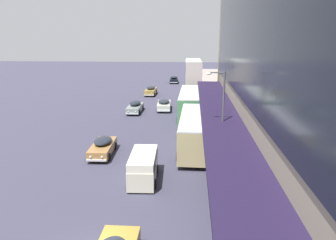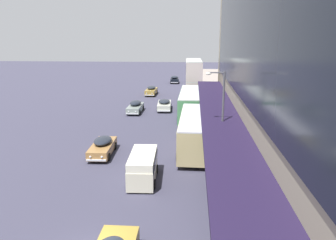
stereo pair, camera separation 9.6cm
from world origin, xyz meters
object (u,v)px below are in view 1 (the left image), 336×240
sedan_lead_mid (164,105)px  sedan_far_back (135,107)px  sedan_trailing_near (174,79)px  pedestrian_at_kerb (256,222)px  vw_van (143,165)px  sedan_trailing_mid (151,91)px  transit_bus_kerbside_rear (193,78)px  sedan_second_mid (103,146)px  transit_bus_kerbside_front (194,130)px  street_lamp (221,110)px  transit_bus_kerbside_far (190,103)px

sedan_lead_mid → sedan_far_back: sedan_far_back is taller
sedan_far_back → sedan_trailing_near: sedan_trailing_near is taller
pedestrian_at_kerb → vw_van: bearing=133.2°
vw_van → pedestrian_at_kerb: pedestrian_at_kerb is taller
sedan_trailing_near → vw_van: (0.71, -50.05, 0.31)m
sedan_lead_mid → sedan_trailing_mid: bearing=105.6°
transit_bus_kerbside_rear → sedan_second_mid: 28.28m
sedan_trailing_mid → sedan_second_mid: (-0.38, -29.77, -0.04)m
sedan_far_back → sedan_second_mid: sedan_far_back is taller
sedan_lead_mid → sedan_far_back: (-3.71, -1.71, 0.01)m
transit_bus_kerbside_front → street_lamp: (2.00, -3.15, 2.51)m
transit_bus_kerbside_front → sedan_far_back: size_ratio=2.18×
transit_bus_kerbside_rear → pedestrian_at_kerb: (3.04, -38.80, -2.16)m
vw_van → street_lamp: street_lamp is taller
sedan_second_mid → street_lamp: (9.76, -1.11, 3.56)m
transit_bus_kerbside_front → transit_bus_kerbside_rear: (-0.12, 25.06, 1.57)m
transit_bus_kerbside_front → transit_bus_kerbside_rear: size_ratio=1.14×
transit_bus_kerbside_front → street_lamp: size_ratio=1.48×
sedan_trailing_near → vw_van: vw_van is taller
transit_bus_kerbside_rear → street_lamp: (2.12, -28.21, 0.94)m
transit_bus_kerbside_front → sedan_far_back: transit_bus_kerbside_front is taller
sedan_far_back → sedan_trailing_mid: sedan_far_back is taller
transit_bus_kerbside_far → sedan_far_back: transit_bus_kerbside_far is taller
sedan_lead_mid → vw_van: (0.53, -22.73, 0.34)m
sedan_lead_mid → sedan_far_back: size_ratio=0.99×
sedan_far_back → transit_bus_kerbside_rear: bearing=54.9°
sedan_second_mid → street_lamp: street_lamp is taller
transit_bus_kerbside_far → sedan_lead_mid: transit_bus_kerbside_far is taller
sedan_far_back → vw_van: size_ratio=1.05×
sedan_lead_mid → sedan_trailing_near: 27.31m
transit_bus_kerbside_far → vw_van: (-3.08, -18.82, -0.76)m
sedan_trailing_mid → sedan_second_mid: size_ratio=1.02×
vw_van → street_lamp: 7.39m
transit_bus_kerbside_far → sedan_far_back: (-7.33, 2.20, -1.09)m
transit_bus_kerbside_front → sedan_lead_mid: (-4.07, 15.86, -1.02)m
transit_bus_kerbside_rear → vw_van: size_ratio=2.00×
transit_bus_kerbside_far → sedan_trailing_near: bearing=96.9°
sedan_trailing_mid → street_lamp: street_lamp is taller
transit_bus_kerbside_front → sedan_second_mid: (-7.76, -2.05, -1.05)m
sedan_far_back → pedestrian_at_kerb: size_ratio=2.61×
transit_bus_kerbside_front → sedan_far_back: 16.18m
transit_bus_kerbside_far → pedestrian_at_kerb: transit_bus_kerbside_far is taller
transit_bus_kerbside_far → sedan_trailing_mid: size_ratio=2.30×
sedan_trailing_mid → sedan_trailing_near: sedan_trailing_near is taller
sedan_lead_mid → transit_bus_kerbside_front: bearing=-75.6°
pedestrian_at_kerb → street_lamp: bearing=95.0°
transit_bus_kerbside_far → sedan_trailing_near: 31.47m
transit_bus_kerbside_rear → sedan_lead_mid: bearing=-113.2°
sedan_far_back → sedan_trailing_mid: 13.58m
sedan_trailing_mid → vw_van: 34.81m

